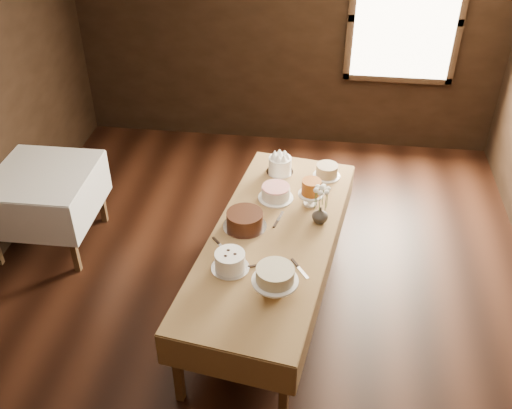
% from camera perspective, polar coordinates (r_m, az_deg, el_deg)
% --- Properties ---
extents(floor, '(5.00, 6.00, 0.01)m').
position_cam_1_polar(floor, '(5.23, -0.29, -9.75)').
color(floor, black).
rests_on(floor, ground).
extents(wall_back, '(5.00, 0.02, 2.80)m').
position_cam_1_polar(wall_back, '(7.05, 3.06, 16.40)').
color(wall_back, black).
rests_on(wall_back, ground).
extents(window, '(1.10, 0.05, 1.30)m').
position_cam_1_polar(window, '(6.96, 14.29, 16.87)').
color(window, '#FFEABF').
rests_on(window, wall_back).
extents(display_table, '(1.32, 2.58, 0.76)m').
position_cam_1_polar(display_table, '(4.78, 1.60, -3.52)').
color(display_table, '#482F18').
rests_on(display_table, ground).
extents(side_table, '(0.96, 0.96, 0.81)m').
position_cam_1_polar(side_table, '(5.83, -20.15, 2.09)').
color(side_table, '#482F18').
rests_on(side_table, ground).
extents(cake_meringue, '(0.30, 0.30, 0.16)m').
position_cam_1_polar(cake_meringue, '(5.47, 2.33, 3.79)').
color(cake_meringue, silver).
rests_on(cake_meringue, display_table).
extents(cake_speckled, '(0.25, 0.25, 0.12)m').
position_cam_1_polar(cake_speckled, '(5.46, 6.88, 3.23)').
color(cake_speckled, white).
rests_on(cake_speckled, display_table).
extents(cake_lattice, '(0.32, 0.32, 0.12)m').
position_cam_1_polar(cake_lattice, '(5.13, 1.93, 1.10)').
color(cake_lattice, white).
rests_on(cake_lattice, display_table).
extents(cake_caramel, '(0.22, 0.22, 0.26)m').
position_cam_1_polar(cake_caramel, '(5.05, 5.34, 1.03)').
color(cake_caramel, white).
rests_on(cake_caramel, display_table).
extents(cake_chocolate, '(0.42, 0.42, 0.14)m').
position_cam_1_polar(cake_chocolate, '(4.79, -1.10, -1.54)').
color(cake_chocolate, silver).
rests_on(cake_chocolate, display_table).
extents(cake_swirl, '(0.29, 0.29, 0.15)m').
position_cam_1_polar(cake_swirl, '(4.40, -2.53, -5.55)').
color(cake_swirl, silver).
rests_on(cake_swirl, display_table).
extents(cake_cream, '(0.37, 0.37, 0.24)m').
position_cam_1_polar(cake_cream, '(4.19, 1.85, -7.45)').
color(cake_cream, white).
rests_on(cake_cream, display_table).
extents(cake_server_a, '(0.23, 0.11, 0.01)m').
position_cam_1_polar(cake_server_a, '(4.48, 1.26, -5.77)').
color(cake_server_a, silver).
rests_on(cake_server_a, display_table).
extents(cake_server_b, '(0.16, 0.21, 0.01)m').
position_cam_1_polar(cake_server_b, '(4.42, 4.54, -6.56)').
color(cake_server_b, silver).
rests_on(cake_server_b, display_table).
extents(cake_server_c, '(0.08, 0.24, 0.01)m').
position_cam_1_polar(cake_server_c, '(4.95, 2.35, -1.14)').
color(cake_server_c, silver).
rests_on(cake_server_c, display_table).
extents(cake_server_e, '(0.18, 0.19, 0.01)m').
position_cam_1_polar(cake_server_e, '(4.62, -3.12, -4.29)').
color(cake_server_e, silver).
rests_on(cake_server_e, display_table).
extents(flower_vase, '(0.17, 0.17, 0.14)m').
position_cam_1_polar(flower_vase, '(4.88, 6.23, -1.00)').
color(flower_vase, '#2D2823').
rests_on(flower_vase, display_table).
extents(flower_bouquet, '(0.14, 0.14, 0.20)m').
position_cam_1_polar(flower_bouquet, '(4.77, 6.37, 0.83)').
color(flower_bouquet, white).
rests_on(flower_bouquet, flower_vase).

